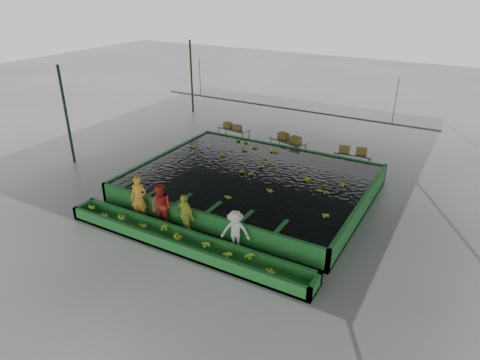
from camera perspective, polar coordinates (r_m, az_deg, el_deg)
The scene contains 21 objects.
ground at distance 18.08m, azimuth -0.79°, elevation -3.46°, with size 80.00×80.00×0.00m, color slate.
shed_roof at distance 16.29m, azimuth -0.89°, elevation 12.17°, with size 20.00×22.00×0.04m, color gray.
shed_posts at distance 17.03m, azimuth -0.83°, elevation 3.95°, with size 20.00×22.00×5.00m, color black, non-canonical shape.
flotation_tank at distance 19.04m, azimuth 1.49°, elevation -0.38°, with size 10.00×8.00×0.90m, color #1F6D29, non-canonical shape.
tank_water at distance 18.87m, azimuth 1.50°, elevation 0.71°, with size 9.70×7.70×0.00m, color black.
sorting_trough at distance 15.40m, azimuth -7.65°, elevation -8.19°, with size 10.00×1.00×0.50m, color #1F6D29, non-canonical shape.
cableway_rail at distance 21.11m, azimuth 6.14°, elevation 9.47°, with size 0.08×0.08×14.00m, color #59605B.
rail_hanger_left at distance 23.26m, azimuth -5.37°, elevation 13.51°, with size 0.04×0.04×2.00m, color #59605B.
rail_hanger_right at distance 19.48m, azimuth 20.02°, elevation 9.83°, with size 0.04×0.04×2.00m, color #59605B.
worker_a at distance 17.11m, azimuth -13.32°, elevation -2.42°, with size 0.68×0.45×1.87m, color gold.
worker_b at distance 16.47m, azimuth -10.45°, elevation -3.51°, with size 0.85×0.66×1.75m, color red.
worker_c at distance 15.88m, azimuth -7.35°, elevation -4.62°, with size 0.97×0.40×1.66m, color #CDDA41.
worker_d at distance 14.86m, azimuth -0.63°, elevation -6.85°, with size 1.02×0.58×1.57m, color white.
packing_table_left at distance 25.05m, azimuth -0.82°, elevation 5.99°, with size 1.89×0.76×0.86m, color #59605B, non-canonical shape.
packing_table_mid at distance 23.11m, azimuth 6.35°, elevation 4.25°, with size 2.05×0.82×0.93m, color #59605B, non-canonical shape.
packing_table_right at distance 22.25m, azimuth 14.79°, elevation 2.55°, with size 1.81×0.73×0.83m, color #59605B, non-canonical shape.
box_stack_left at distance 24.88m, azimuth -0.99°, elevation 6.90°, with size 1.24×0.34×0.27m, color olive, non-canonical shape.
box_stack_mid at distance 22.92m, azimuth 6.61°, elevation 5.30°, with size 1.39×0.38×0.30m, color olive, non-canonical shape.
box_stack_right at distance 22.08m, azimuth 14.79°, elevation 3.52°, with size 1.35×0.37×0.29m, color olive, non-canonical shape.
floating_bananas at distance 19.52m, azimuth 2.62°, elevation 1.56°, with size 8.80×6.00×0.12m, color #98B822, non-canonical shape.
trough_bananas at distance 15.32m, azimuth -7.68°, elevation -7.73°, with size 9.21×0.61×0.12m, color #98B822, non-canonical shape.
Camera 1 is at (8.07, -13.66, 8.67)m, focal length 32.00 mm.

